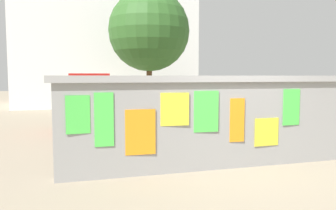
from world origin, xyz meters
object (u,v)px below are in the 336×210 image
object	(u,v)px
bicycle_near	(111,135)
person_walking	(243,103)
motorcycle	(298,127)
tree_roadside	(149,31)
auto_rickshaw_truck	(120,103)

from	to	relation	value
bicycle_near	person_walking	size ratio (longest dim) A/B	1.03
motorcycle	bicycle_near	distance (m)	4.69
motorcycle	bicycle_near	xyz separation A→B (m)	(-4.62, 0.80, -0.10)
motorcycle	bicycle_near	size ratio (longest dim) A/B	1.13
person_walking	tree_roadside	distance (m)	7.35
auto_rickshaw_truck	tree_roadside	size ratio (longest dim) A/B	0.63
auto_rickshaw_truck	bicycle_near	xyz separation A→B (m)	(-0.65, -3.00, -0.54)
bicycle_near	tree_roadside	bearing A→B (deg)	70.38
auto_rickshaw_truck	tree_roadside	bearing A→B (deg)	65.67
person_walking	tree_roadside	size ratio (longest dim) A/B	0.28
auto_rickshaw_truck	tree_roadside	distance (m)	5.69
motorcycle	person_walking	bearing A→B (deg)	114.29
bicycle_near	person_walking	world-z (taller)	person_walking
motorcycle	tree_roadside	bearing A→B (deg)	103.53
motorcycle	person_walking	xyz separation A→B (m)	(-0.71, 1.58, 0.52)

